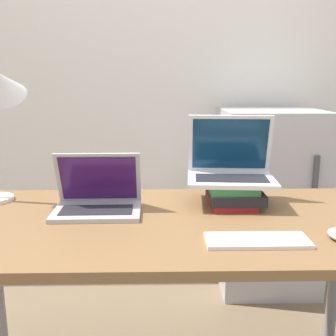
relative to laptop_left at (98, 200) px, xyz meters
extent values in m
cube|color=silver|center=(0.25, 1.15, 0.57)|extent=(8.00, 0.05, 2.70)
cube|color=brown|center=(0.25, -0.09, -0.06)|extent=(1.62, 0.75, 0.03)
cylinder|color=gray|center=(1.00, 0.23, -0.43)|extent=(0.05, 0.05, 0.70)
cube|color=#B2B2B7|center=(0.00, -0.02, -0.04)|extent=(0.31, 0.22, 0.02)
cube|color=#232328|center=(0.00, -0.03, -0.03)|extent=(0.25, 0.11, 0.00)
cube|color=#B2B2B7|center=(0.00, 0.05, 0.07)|extent=(0.31, 0.09, 0.20)
cube|color=#381451|center=(0.00, 0.04, 0.07)|extent=(0.28, 0.07, 0.17)
cube|color=maroon|center=(0.50, 0.07, -0.03)|extent=(0.17, 0.23, 0.02)
cube|color=black|center=(0.51, 0.06, 0.00)|extent=(0.20, 0.22, 0.04)
cube|color=#33753D|center=(0.49, 0.08, 0.03)|extent=(0.18, 0.24, 0.03)
cube|color=silver|center=(0.49, 0.08, 0.05)|extent=(0.34, 0.26, 0.02)
cube|color=#232328|center=(0.49, 0.06, 0.06)|extent=(0.28, 0.14, 0.00)
cube|color=silver|center=(0.50, 0.16, 0.18)|extent=(0.33, 0.09, 0.23)
cube|color=#0A2D4C|center=(0.50, 0.16, 0.17)|extent=(0.30, 0.08, 0.20)
cube|color=white|center=(0.51, -0.29, -0.04)|extent=(0.30, 0.11, 0.01)
cube|color=silver|center=(0.51, -0.29, -0.03)|extent=(0.28, 0.09, 0.00)
cone|color=white|center=(-0.35, 0.10, 0.41)|extent=(0.16, 0.19, 0.17)
cube|color=silver|center=(0.85, 0.82, -0.26)|extent=(0.55, 0.50, 1.04)
cube|color=#4C4C51|center=(1.01, 0.55, -0.21)|extent=(0.02, 0.02, 0.52)
camera|label=1|loc=(0.23, -1.36, 0.42)|focal=42.00mm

